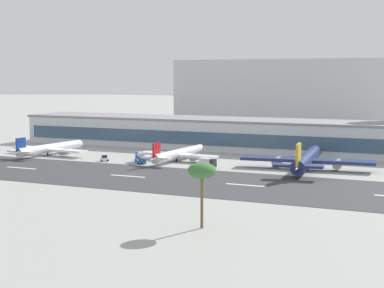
{
  "coord_description": "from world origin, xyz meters",
  "views": [
    {
      "loc": [
        93.19,
        -164.67,
        30.97
      ],
      "look_at": [
        2.8,
        40.65,
        5.61
      ],
      "focal_mm": 56.55,
      "sensor_mm": 36.0,
      "label": 1
    }
  ],
  "objects_px": {
    "airliner_navy_tail_gate_0": "(48,149)",
    "airliner_red_tail_gate_1": "(177,154)",
    "terminal_building": "(216,133)",
    "palm_tree_1": "(202,172)",
    "airliner_gold_tail_gate_2": "(307,160)",
    "service_fuel_truck_0": "(140,157)",
    "service_box_truck_1": "(208,162)",
    "service_baggage_tug_2": "(105,158)",
    "distant_hotel_block": "(283,93)"
  },
  "relations": [
    {
      "from": "airliner_red_tail_gate_1",
      "to": "terminal_building",
      "type": "bearing_deg",
      "value": 6.6
    },
    {
      "from": "airliner_red_tail_gate_1",
      "to": "palm_tree_1",
      "type": "distance_m",
      "value": 97.81
    },
    {
      "from": "distant_hotel_block",
      "to": "service_fuel_truck_0",
      "type": "height_order",
      "value": "distant_hotel_block"
    },
    {
      "from": "service_fuel_truck_0",
      "to": "distant_hotel_block",
      "type": "bearing_deg",
      "value": -39.44
    },
    {
      "from": "distant_hotel_block",
      "to": "service_baggage_tug_2",
      "type": "height_order",
      "value": "distant_hotel_block"
    },
    {
      "from": "terminal_building",
      "to": "service_fuel_truck_0",
      "type": "distance_m",
      "value": 53.18
    },
    {
      "from": "distant_hotel_block",
      "to": "palm_tree_1",
      "type": "bearing_deg",
      "value": -78.33
    },
    {
      "from": "terminal_building",
      "to": "distant_hotel_block",
      "type": "distance_m",
      "value": 126.36
    },
    {
      "from": "service_fuel_truck_0",
      "to": "airliner_navy_tail_gate_0",
      "type": "bearing_deg",
      "value": 46.76
    },
    {
      "from": "palm_tree_1",
      "to": "service_baggage_tug_2",
      "type": "bearing_deg",
      "value": 132.98
    },
    {
      "from": "airliner_navy_tail_gate_0",
      "to": "service_box_truck_1",
      "type": "distance_m",
      "value": 69.72
    },
    {
      "from": "service_box_truck_1",
      "to": "service_baggage_tug_2",
      "type": "distance_m",
      "value": 40.37
    },
    {
      "from": "service_box_truck_1",
      "to": "terminal_building",
      "type": "bearing_deg",
      "value": 120.01
    },
    {
      "from": "service_fuel_truck_0",
      "to": "airliner_red_tail_gate_1",
      "type": "bearing_deg",
      "value": -87.3
    },
    {
      "from": "service_box_truck_1",
      "to": "palm_tree_1",
      "type": "bearing_deg",
      "value": -57.24
    },
    {
      "from": "service_baggage_tug_2",
      "to": "airliner_gold_tail_gate_2",
      "type": "bearing_deg",
      "value": -29.37
    },
    {
      "from": "service_fuel_truck_0",
      "to": "palm_tree_1",
      "type": "distance_m",
      "value": 95.78
    },
    {
      "from": "airliner_gold_tail_gate_2",
      "to": "service_fuel_truck_0",
      "type": "distance_m",
      "value": 58.72
    },
    {
      "from": "airliner_red_tail_gate_1",
      "to": "palm_tree_1",
      "type": "xyz_separation_m",
      "value": [
        45.96,
        -85.86,
        9.09
      ]
    },
    {
      "from": "airliner_red_tail_gate_1",
      "to": "airliner_gold_tail_gate_2",
      "type": "height_order",
      "value": "airliner_gold_tail_gate_2"
    },
    {
      "from": "terminal_building",
      "to": "airliner_red_tail_gate_1",
      "type": "bearing_deg",
      "value": -87.37
    },
    {
      "from": "service_baggage_tug_2",
      "to": "palm_tree_1",
      "type": "bearing_deg",
      "value": -83.78
    },
    {
      "from": "service_fuel_truck_0",
      "to": "terminal_building",
      "type": "bearing_deg",
      "value": -47.26
    },
    {
      "from": "airliner_navy_tail_gate_0",
      "to": "service_box_truck_1",
      "type": "relative_size",
      "value": 6.13
    },
    {
      "from": "palm_tree_1",
      "to": "service_fuel_truck_0",
      "type": "bearing_deg",
      "value": 126.16
    },
    {
      "from": "airliner_red_tail_gate_1",
      "to": "service_fuel_truck_0",
      "type": "distance_m",
      "value": 13.62
    },
    {
      "from": "service_fuel_truck_0",
      "to": "service_box_truck_1",
      "type": "bearing_deg",
      "value": -130.26
    },
    {
      "from": "distant_hotel_block",
      "to": "service_baggage_tug_2",
      "type": "xyz_separation_m",
      "value": [
        -17.64,
        -179.4,
        -19.38
      ]
    },
    {
      "from": "distant_hotel_block",
      "to": "airliner_red_tail_gate_1",
      "type": "relative_size",
      "value": 3.39
    },
    {
      "from": "terminal_building",
      "to": "airliner_gold_tail_gate_2",
      "type": "relative_size",
      "value": 3.45
    },
    {
      "from": "service_baggage_tug_2",
      "to": "service_box_truck_1",
      "type": "bearing_deg",
      "value": -35.86
    },
    {
      "from": "palm_tree_1",
      "to": "airliner_navy_tail_gate_0",
      "type": "bearing_deg",
      "value": 140.95
    },
    {
      "from": "terminal_building",
      "to": "airliner_gold_tail_gate_2",
      "type": "xyz_separation_m",
      "value": [
        49.9,
        -44.52,
        -3.0
      ]
    },
    {
      "from": "service_fuel_truck_0",
      "to": "service_box_truck_1",
      "type": "height_order",
      "value": "service_fuel_truck_0"
    },
    {
      "from": "airliner_gold_tail_gate_2",
      "to": "palm_tree_1",
      "type": "xyz_separation_m",
      "value": [
        -1.95,
        -84.76,
        8.25
      ]
    },
    {
      "from": "terminal_building",
      "to": "airliner_navy_tail_gate_0",
      "type": "relative_size",
      "value": 4.58
    },
    {
      "from": "terminal_building",
      "to": "airliner_navy_tail_gate_0",
      "type": "height_order",
      "value": "terminal_building"
    },
    {
      "from": "airliner_navy_tail_gate_0",
      "to": "airliner_red_tail_gate_1",
      "type": "xyz_separation_m",
      "value": [
        53.5,
        5.16,
        0.01
      ]
    },
    {
      "from": "airliner_red_tail_gate_1",
      "to": "airliner_gold_tail_gate_2",
      "type": "distance_m",
      "value": 47.93
    },
    {
      "from": "terminal_building",
      "to": "palm_tree_1",
      "type": "relative_size",
      "value": 13.2
    },
    {
      "from": "airliner_red_tail_gate_1",
      "to": "service_baggage_tug_2",
      "type": "height_order",
      "value": "airliner_red_tail_gate_1"
    },
    {
      "from": "terminal_building",
      "to": "service_fuel_truck_0",
      "type": "xyz_separation_m",
      "value": [
        -8.28,
        -52.35,
        -4.42
      ]
    },
    {
      "from": "terminal_building",
      "to": "airliner_navy_tail_gate_0",
      "type": "xyz_separation_m",
      "value": [
        -51.5,
        -48.59,
        -3.86
      ]
    },
    {
      "from": "airliner_red_tail_gate_1",
      "to": "service_baggage_tug_2",
      "type": "relative_size",
      "value": 11.11
    },
    {
      "from": "terminal_building",
      "to": "service_baggage_tug_2",
      "type": "distance_m",
      "value": 58.58
    },
    {
      "from": "terminal_building",
      "to": "service_box_truck_1",
      "type": "relative_size",
      "value": 28.1
    },
    {
      "from": "airliner_navy_tail_gate_0",
      "to": "service_baggage_tug_2",
      "type": "relative_size",
      "value": 11.06
    },
    {
      "from": "airliner_navy_tail_gate_0",
      "to": "palm_tree_1",
      "type": "distance_m",
      "value": 128.4
    },
    {
      "from": "airliner_navy_tail_gate_0",
      "to": "airliner_red_tail_gate_1",
      "type": "bearing_deg",
      "value": -78.87
    },
    {
      "from": "airliner_navy_tail_gate_0",
      "to": "airliner_gold_tail_gate_2",
      "type": "relative_size",
      "value": 0.75
    }
  ]
}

